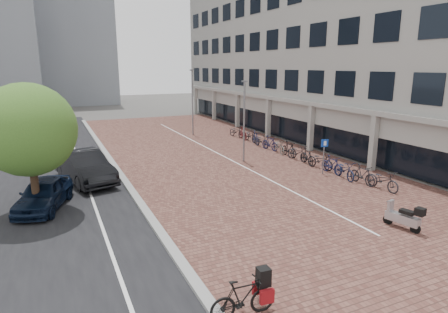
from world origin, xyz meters
TOP-DOWN VIEW (x-y plane):
  - ground at (0.00, 0.00)m, footprint 140.00×140.00m
  - plaza_brick at (2.00, 12.00)m, footprint 14.50×42.00m
  - street_asphalt at (-9.00, 12.00)m, footprint 8.00×50.00m
  - curb at (-5.10, 12.00)m, footprint 0.35×42.00m
  - lane_line at (-7.00, 12.00)m, footprint 0.12×44.00m
  - parking_line at (2.20, 12.00)m, footprint 0.10×30.00m
  - office_building at (12.97, 16.00)m, footprint 8.40×40.00m
  - car_navy at (-9.01, 5.26)m, footprint 2.85×4.32m
  - car_dark at (-7.01, 8.66)m, footprint 3.02×5.44m
  - hero_bike at (-4.50, -4.98)m, footprint 1.79×0.60m
  - scooter_front at (3.50, -2.83)m, footprint 0.81×1.59m
  - parking_sign at (5.61, 4.52)m, footprint 0.43×0.13m
  - lamp_near at (2.81, 9.06)m, footprint 0.12×0.12m
  - lamp_far at (3.21, 19.79)m, footprint 0.12×0.12m
  - street_tree at (-9.20, 4.81)m, footprint 3.79×3.79m
  - bike_row at (6.26, 9.05)m, footprint 1.32×18.12m

SIDE VIEW (x-z plane):
  - ground at x=0.00m, z-range 0.00..0.00m
  - street_asphalt at x=-9.00m, z-range -0.01..0.02m
  - plaza_brick at x=2.00m, z-range -0.01..0.03m
  - lane_line at x=-7.00m, z-range 0.02..0.02m
  - parking_line at x=2.20m, z-range 0.03..0.04m
  - curb at x=-5.10m, z-range 0.00..0.14m
  - bike_row at x=6.26m, z-range 0.00..1.05m
  - scooter_front at x=3.50m, z-range 0.00..1.04m
  - hero_bike at x=-4.50m, z-range -0.07..1.17m
  - car_navy at x=-9.01m, z-range 0.00..1.37m
  - car_dark at x=-7.01m, z-range 0.00..1.70m
  - parking_sign at x=5.61m, z-range 0.31..2.38m
  - lamp_near at x=2.81m, z-range 0.00..5.17m
  - lamp_far at x=3.21m, z-range 0.00..5.74m
  - street_tree at x=-9.20m, z-range 0.75..6.26m
  - office_building at x=12.97m, z-range 0.94..15.94m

